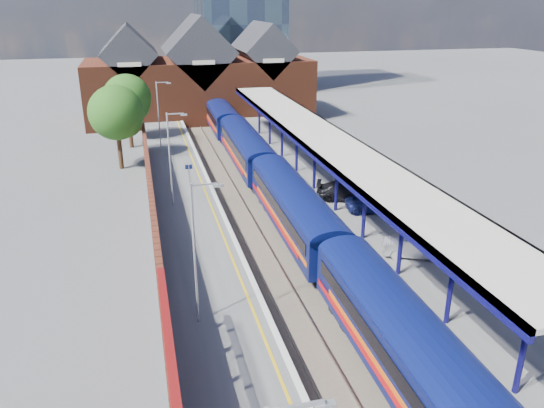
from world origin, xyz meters
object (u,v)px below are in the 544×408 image
Objects in this scene: lamp_post_b at (197,246)px; parked_car_dark at (348,191)px; lamp_post_c at (171,154)px; lamp_post_d at (160,112)px; platform_sign at (189,174)px; train at (267,172)px; parked_car_blue at (375,203)px; parked_car_silver at (416,247)px.

lamp_post_b reaches higher than parked_car_dark.
lamp_post_d is at bearing 90.00° from lamp_post_c.
lamp_post_c is 2.80× the size of platform_sign.
train is at bearing 20.48° from lamp_post_c.
platform_sign is 14.51m from parked_car_blue.
lamp_post_c is 1.61× the size of parked_car_blue.
lamp_post_b is 14.24m from parked_car_silver.
lamp_post_c reaches higher than parked_car_blue.
parked_car_dark is at bearing 24.38° from parked_car_silver.
parked_car_silver is (11.98, -14.29, -1.05)m from platform_sign.
parked_car_silver is at bearing -70.19° from train.
parked_car_silver reaches higher than parked_car_blue.
lamp_post_d is 14.25m from platform_sign.
platform_sign is at bearing 92.60° from parked_car_dark.
lamp_post_c reaches higher than parked_car_silver.
train is at bearing 67.73° from parked_car_dark.
parked_car_dark is at bearing 46.71° from lamp_post_b.
lamp_post_d is (0.00, 16.00, 0.00)m from lamp_post_c.
parked_car_dark is (-0.29, 10.14, 0.06)m from parked_car_silver.
train is 7.28m from parked_car_dark.
lamp_post_b is at bearing -90.00° from lamp_post_c.
lamp_post_b reaches higher than parked_car_blue.
parked_car_silver is 0.81× the size of parked_car_dark.
lamp_post_d is (0.00, 32.00, 0.00)m from lamp_post_b.
lamp_post_c reaches higher than train.
lamp_post_b is at bearing 158.88° from parked_car_dark.
parked_car_dark is (13.04, -18.15, -3.30)m from lamp_post_d.
parked_car_dark is at bearing -9.37° from lamp_post_c.
lamp_post_c is (0.00, 16.00, 0.00)m from lamp_post_b.
train is 26.38× the size of platform_sign.
parked_car_silver is at bearing 15.55° from lamp_post_b.
parked_car_silver is 7.51m from parked_car_blue.
lamp_post_c is 15.31m from parked_car_blue.
lamp_post_c is 16.00m from lamp_post_d.
platform_sign reaches higher than parked_car_dark.
lamp_post_d is at bearing 57.87° from parked_car_dark.
platform_sign is (1.36, 18.00, -2.30)m from lamp_post_b.
parked_car_silver is at bearing -42.65° from lamp_post_c.
lamp_post_b reaches higher than platform_sign.
lamp_post_c is at bearing -90.00° from lamp_post_d.
lamp_post_c is at bearing 81.84° from parked_car_blue.
train is 15.17× the size of parked_car_blue.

